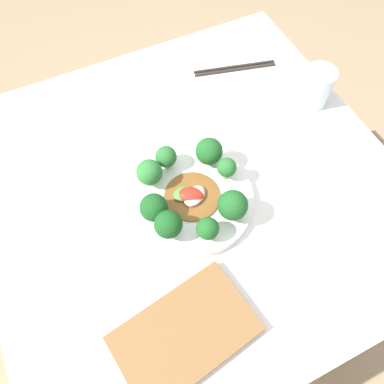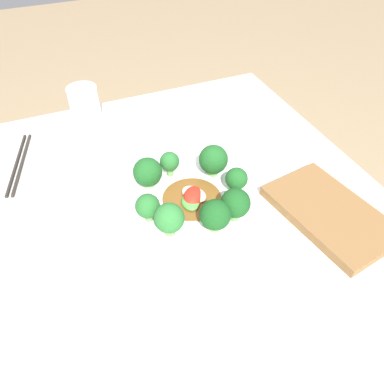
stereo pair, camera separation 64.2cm
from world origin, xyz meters
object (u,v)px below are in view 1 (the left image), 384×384
(broccoli_south, at_px, (208,229))
(chopsticks, at_px, (235,68))
(broccoli_southwest, at_px, (168,225))
(drinking_glass, at_px, (316,87))
(plate, at_px, (192,199))
(broccoli_northwest, at_px, (149,173))
(broccoli_north, at_px, (166,157))
(broccoli_southeast, at_px, (233,205))
(broccoli_east, at_px, (227,168))
(broccoli_northeast, at_px, (209,151))
(stirfry_center, at_px, (191,195))
(cutting_board, at_px, (185,334))
(broccoli_west, at_px, (154,208))

(broccoli_south, relative_size, chopsticks, 0.25)
(broccoli_southwest, xyz_separation_m, drinking_glass, (0.46, 0.18, -0.01))
(plate, height_order, broccoli_south, broccoli_south)
(broccoli_northwest, relative_size, broccoli_north, 1.17)
(broccoli_southeast, distance_m, drinking_glass, 0.39)
(broccoli_northwest, distance_m, broccoli_east, 0.16)
(broccoli_southeast, bearing_deg, broccoli_northeast, 82.72)
(broccoli_east, height_order, chopsticks, broccoli_east)
(broccoli_northeast, xyz_separation_m, drinking_glass, (0.32, 0.06, -0.01))
(broccoli_southeast, height_order, stirfry_center, broccoli_southeast)
(drinking_glass, relative_size, chopsticks, 0.44)
(broccoli_northwest, bearing_deg, chopsticks, 35.53)
(broccoli_south, relative_size, broccoli_northwest, 0.82)
(broccoli_north, xyz_separation_m, drinking_glass, (0.41, 0.04, -0.01))
(broccoli_southwest, bearing_deg, cutting_board, -105.84)
(broccoli_south, xyz_separation_m, chopsticks, (0.28, 0.40, -0.05))
(broccoli_northwest, height_order, broccoli_southwest, same)
(broccoli_southeast, bearing_deg, broccoli_northwest, 130.08)
(broccoli_southwest, distance_m, stirfry_center, 0.10)
(broccoli_southeast, height_order, broccoli_southwest, broccoli_southeast)
(broccoli_west, xyz_separation_m, broccoli_north, (0.07, 0.10, -0.00))
(stirfry_center, height_order, cutting_board, stirfry_center)
(broccoli_west, xyz_separation_m, broccoli_southeast, (0.14, -0.06, 0.00))
(broccoli_northeast, relative_size, broccoli_southeast, 0.95)
(broccoli_west, height_order, cutting_board, broccoli_west)
(broccoli_west, relative_size, drinking_glass, 0.70)
(plate, relative_size, broccoli_southwest, 3.86)
(chopsticks, bearing_deg, broccoli_southeast, -119.97)
(broccoli_northwest, relative_size, drinking_glass, 0.71)
(broccoli_southwest, relative_size, drinking_glass, 0.71)
(broccoli_northeast, bearing_deg, broccoli_east, -73.92)
(broccoli_south, distance_m, cutting_board, 0.19)
(plate, relative_size, stirfry_center, 2.21)
(broccoli_south, distance_m, broccoli_southeast, 0.07)
(drinking_glass, xyz_separation_m, chopsticks, (-0.12, 0.18, -0.04))
(broccoli_east, bearing_deg, broccoli_southeast, -111.09)
(broccoli_southeast, distance_m, broccoli_north, 0.18)
(broccoli_west, bearing_deg, broccoli_southeast, -23.85)
(plate, xyz_separation_m, drinking_glass, (0.39, 0.13, 0.04))
(broccoli_south, bearing_deg, broccoli_southeast, 17.48)
(broccoli_north, relative_size, drinking_glass, 0.60)
(plate, height_order, stirfry_center, stirfry_center)
(plate, distance_m, broccoli_northwest, 0.11)
(drinking_glass, height_order, chopsticks, drinking_glass)
(stirfry_center, height_order, chopsticks, stirfry_center)
(broccoli_northeast, xyz_separation_m, broccoli_north, (-0.09, 0.03, -0.00))
(broccoli_northeast, distance_m, broccoli_south, 0.17)
(broccoli_north, height_order, cutting_board, broccoli_north)
(broccoli_northeast, height_order, stirfry_center, broccoli_northeast)
(stirfry_center, bearing_deg, broccoli_northeast, 41.93)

